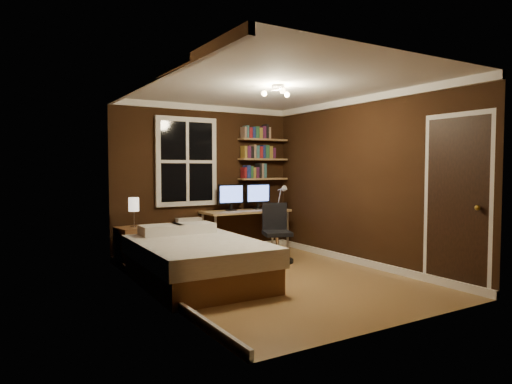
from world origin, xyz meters
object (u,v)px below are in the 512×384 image
desk (246,214)px  monitor_left (231,197)px  nightstand (134,247)px  desk_lamp (282,197)px  monitor_right (258,196)px  radiator (189,237)px  bedside_lamp (134,212)px  bed (197,261)px  office_chair (277,240)px

desk → monitor_left: 0.39m
nightstand → desk: desk is taller
monitor_left → desk_lamp: bearing=-13.2°
monitor_right → radiator: bearing=174.8°
monitor_right → monitor_left: bearing=180.0°
radiator → desk_lamp: 1.77m
bedside_lamp → radiator: (1.00, 0.33, -0.48)m
monitor_left → monitor_right: size_ratio=1.00×
radiator → desk: size_ratio=0.41×
bed → desk_lamp: (2.23, 1.38, 0.66)m
radiator → monitor_left: 0.97m
nightstand → desk_lamp: bearing=-7.1°
monitor_left → office_chair: bearing=-76.2°
office_chair → monitor_right: bearing=94.2°
nightstand → desk_lamp: desk_lamp is taller
bed → office_chair: 1.68m
desk_lamp → office_chair: (-0.65, -0.81, -0.61)m
radiator → monitor_left: (0.73, -0.12, 0.63)m
bedside_lamp → desk_lamp: bearing=0.0°
bed → monitor_left: bearing=51.9°
bedside_lamp → radiator: bearing=18.2°
nightstand → bedside_lamp: size_ratio=1.33×
bedside_lamp → monitor_right: monitor_right is taller
office_chair → desk_lamp: bearing=71.2°
monitor_right → office_chair: bearing=-105.6°
bed → desk_lamp: bearing=33.6°
radiator → office_chair: bearing=-49.3°
bed → nightstand: bed is taller
radiator → desk_lamp: size_ratio=1.43×
bedside_lamp → office_chair: (1.97, -0.81, -0.47)m
bed → bedside_lamp: (-0.39, 1.38, 0.51)m
bed → monitor_left: monitor_left is taller
bed → bedside_lamp: bearing=107.5°
bed → radiator: size_ratio=3.21×
office_chair → radiator: bearing=150.6°
radiator → desk: desk is taller
monitor_left → monitor_right: bearing=0.0°
nightstand → desk: (1.97, 0.14, 0.37)m
radiator → desk_lamp: (1.63, -0.33, 0.63)m
desk → monitor_right: (0.28, 0.08, 0.29)m
monitor_left → monitor_right: 0.54m
desk → office_chair: bearing=-90.0°
radiator → monitor_right: (1.26, -0.12, 0.63)m
radiator → office_chair: 1.50m
radiator → monitor_left: monitor_left is taller
bedside_lamp → monitor_right: bearing=5.3°
office_chair → monitor_left: bearing=123.7°
monitor_right → nightstand: bearing=-174.7°
bed → desk_lamp: 2.70m
nightstand → radiator: 1.05m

